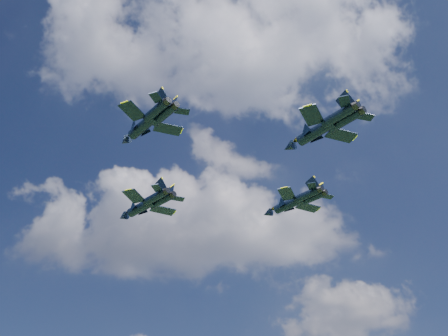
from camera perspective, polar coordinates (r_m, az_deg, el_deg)
jet_lead at (r=106.96m, az=-8.52°, el=-3.99°), size 14.49×12.66×3.72m
jet_left at (r=85.03m, az=-8.35°, el=4.16°), size 12.41×12.24×3.35m
jet_right at (r=103.77m, az=6.47°, el=-3.72°), size 13.51×11.63×3.45m
jet_slot at (r=86.03m, az=9.13°, el=3.58°), size 13.89×13.15×3.68m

